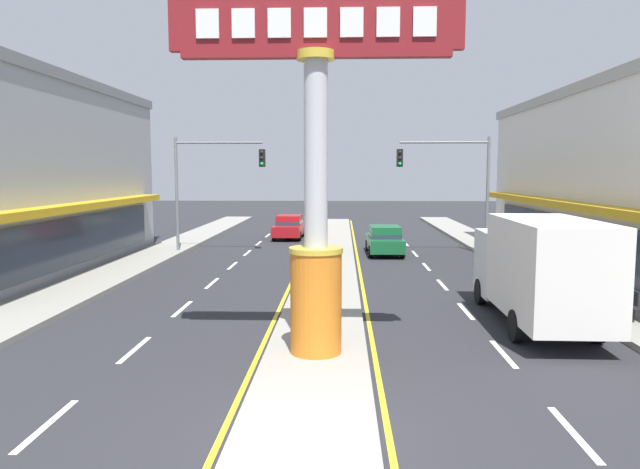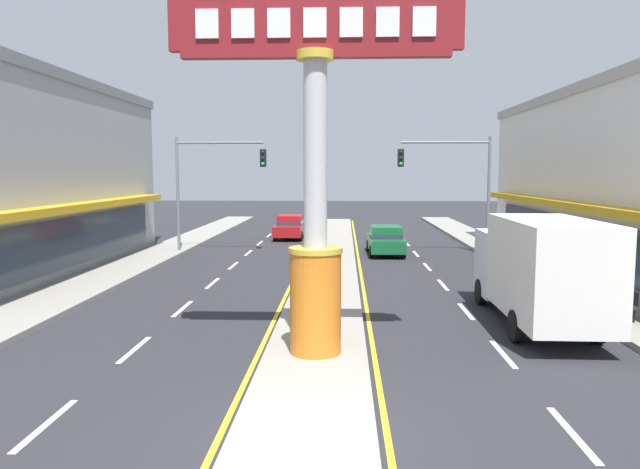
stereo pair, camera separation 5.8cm
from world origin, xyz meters
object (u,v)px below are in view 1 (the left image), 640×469
(pedestrian_near_kerb, at_px, (575,252))
(district_sign, at_px, (316,181))
(box_truck_near_right_lane, at_px, (539,268))
(sedan_near_left_lane, at_px, (289,227))
(traffic_light_left_side, at_px, (209,174))
(sedan_far_right_lane, at_px, (385,240))
(traffic_light_right_side, at_px, (454,174))
(street_bench, at_px, (620,301))

(pedestrian_near_kerb, bearing_deg, district_sign, -134.30)
(box_truck_near_right_lane, height_order, sedan_near_left_lane, box_truck_near_right_lane)
(traffic_light_left_side, distance_m, pedestrian_near_kerb, 18.26)
(sedan_near_left_lane, bearing_deg, box_truck_near_right_lane, -67.75)
(sedan_far_right_lane, bearing_deg, traffic_light_right_side, -0.76)
(district_sign, bearing_deg, sedan_near_left_lane, 96.50)
(sedan_far_right_lane, height_order, street_bench, sedan_far_right_lane)
(traffic_light_left_side, xyz_separation_m, box_truck_near_right_lane, (12.60, -14.62, -2.55))
(district_sign, relative_size, traffic_light_right_side, 1.33)
(sedan_far_right_lane, distance_m, pedestrian_near_kerb, 10.41)
(box_truck_near_right_lane, distance_m, sedan_far_right_lane, 15.07)
(box_truck_near_right_lane, height_order, street_bench, box_truck_near_right_lane)
(traffic_light_left_side, bearing_deg, box_truck_near_right_lane, -49.24)
(box_truck_near_right_lane, distance_m, pedestrian_near_kerb, 7.90)
(traffic_light_left_side, distance_m, sedan_near_left_lane, 8.93)
(box_truck_near_right_lane, xyz_separation_m, pedestrian_near_kerb, (3.70, 6.97, -0.50))
(street_bench, xyz_separation_m, pedestrian_near_kerb, (1.16, 6.49, 0.55))
(traffic_light_left_side, relative_size, street_bench, 3.87)
(sedan_far_right_lane, height_order, pedestrian_near_kerb, pedestrian_near_kerb)
(traffic_light_right_side, distance_m, sedan_far_right_lane, 4.98)
(district_sign, xyz_separation_m, traffic_light_left_side, (-6.45, 17.74, 0.08))
(traffic_light_left_side, xyz_separation_m, pedestrian_near_kerb, (16.30, -7.65, -3.05))
(traffic_light_left_side, bearing_deg, sedan_near_left_lane, 64.18)
(sedan_near_left_lane, bearing_deg, traffic_light_left_side, -115.82)
(district_sign, distance_m, street_bench, 10.04)
(pedestrian_near_kerb, bearing_deg, street_bench, -100.14)
(district_sign, height_order, sedan_far_right_lane, district_sign)
(sedan_near_left_lane, height_order, street_bench, sedan_near_left_lane)
(sedan_far_right_lane, distance_m, street_bench, 15.35)
(district_sign, relative_size, street_bench, 5.16)
(district_sign, height_order, box_truck_near_right_lane, district_sign)
(district_sign, relative_size, traffic_light_left_side, 1.33)
(sedan_far_right_lane, bearing_deg, street_bench, -67.74)
(box_truck_near_right_lane, xyz_separation_m, sedan_far_right_lane, (-3.28, 14.69, -0.91))
(district_sign, height_order, sedan_near_left_lane, district_sign)
(traffic_light_right_side, height_order, box_truck_near_right_lane, traffic_light_right_side)
(traffic_light_left_side, xyz_separation_m, sedan_far_right_lane, (9.32, 0.07, -3.46))
(street_bench, bearing_deg, sedan_far_right_lane, 112.26)
(traffic_light_right_side, bearing_deg, district_sign, -109.97)
(sedan_far_right_lane, height_order, sedan_near_left_lane, same)
(district_sign, distance_m, traffic_light_right_side, 18.89)
(box_truck_near_right_lane, bearing_deg, sedan_far_right_lane, 102.59)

